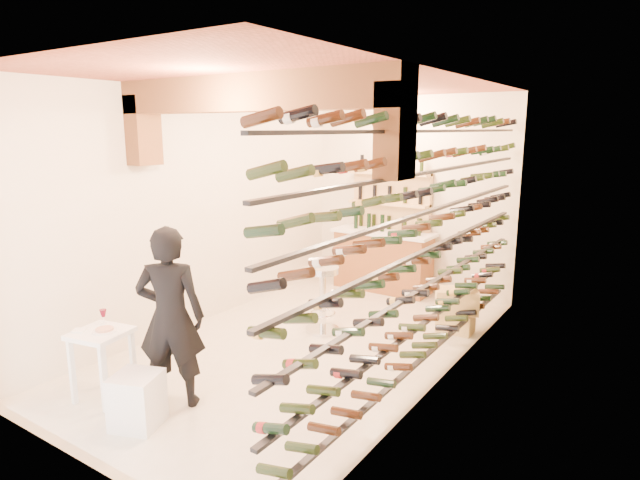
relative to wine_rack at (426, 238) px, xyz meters
The scene contains 11 objects.
ground 2.18m from the wine_rack, behind, with size 6.00×6.00×0.00m, color beige.
room_shell 1.70m from the wine_rack, behind, with size 3.52×6.02×3.21m.
wine_rack is the anchor object (origin of this frame).
back_counter 3.38m from the wine_rack, 124.66° to the left, with size 1.70×0.62×1.29m.
back_shelving 3.44m from the wine_rack, 122.37° to the left, with size 1.40×0.31×2.73m.
tasting_table 3.45m from the wine_rack, 137.48° to the right, with size 0.58×0.58×0.87m.
white_stool 3.23m from the wine_rack, 126.24° to the right, with size 0.40×0.40×0.50m, color white.
person 2.70m from the wine_rack, 133.00° to the right, with size 0.65×0.43×1.79m, color black.
chrome_barstool 1.99m from the wine_rack, 162.79° to the left, with size 0.46×0.46×0.89m.
crate_lower 2.05m from the wine_rack, 95.06° to the left, with size 0.46×0.32×0.28m, color tan.
crate_upper 1.86m from the wine_rack, 95.06° to the left, with size 0.54×0.37×0.32m, color tan.
Camera 1 is at (3.64, -5.16, 2.68)m, focal length 29.93 mm.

